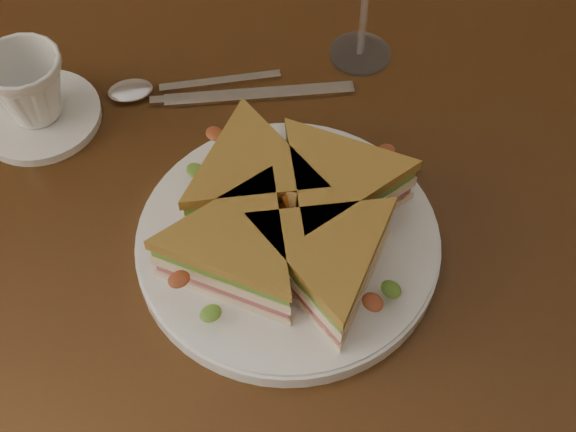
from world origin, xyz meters
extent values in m
plane|color=brown|center=(0.00, 0.00, 0.00)|extent=(6.00, 6.00, 0.00)
cube|color=#311A0B|center=(0.00, 0.00, 0.73)|extent=(1.20, 0.80, 0.04)
cylinder|color=black|center=(0.54, 0.34, 0.35)|extent=(0.06, 0.06, 0.71)
cylinder|color=white|center=(0.03, -0.11, 0.76)|extent=(0.28, 0.28, 0.02)
cube|color=silver|center=(0.01, 0.11, 0.75)|extent=(0.13, 0.02, 0.00)
ellipsoid|color=silver|center=(-0.09, 0.11, 0.76)|extent=(0.05, 0.03, 0.01)
cube|color=silver|center=(0.04, 0.08, 0.75)|extent=(0.20, 0.04, 0.00)
cube|color=silver|center=(-0.05, 0.09, 0.75)|extent=(0.05, 0.02, 0.00)
cylinder|color=white|center=(0.16, 0.11, 0.75)|extent=(0.07, 0.07, 0.00)
cylinder|color=white|center=(0.16, 0.11, 0.80)|extent=(0.01, 0.01, 0.10)
cylinder|color=white|center=(-0.18, 0.10, 0.76)|extent=(0.13, 0.13, 0.01)
imported|color=white|center=(-0.18, 0.10, 0.80)|extent=(0.10, 0.10, 0.07)
camera|label=1|loc=(-0.06, -0.50, 1.37)|focal=50.00mm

